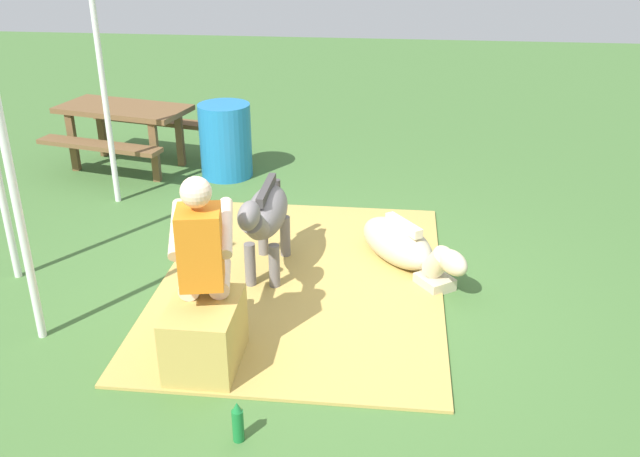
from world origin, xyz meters
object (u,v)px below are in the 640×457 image
object	(u,v)px
person_seated	(203,257)
water_barrel	(226,141)
hay_bale	(205,336)
tent_pole_left	(15,197)
tent_pole_right	(105,99)
pony_standing	(265,216)
picnic_bench	(125,121)
soda_bottle	(238,422)
pony_lying	(404,246)

from	to	relation	value
person_seated	water_barrel	distance (m)	3.57
hay_bale	tent_pole_left	world-z (taller)	tent_pole_left
water_barrel	tent_pole_right	size ratio (longest dim) A/B	0.38
tent_pole_right	hay_bale	bearing A→B (deg)	-148.47
pony_standing	tent_pole_left	bearing A→B (deg)	126.04
pony_standing	picnic_bench	world-z (taller)	pony_standing
tent_pole_right	person_seated	bearing A→B (deg)	-147.25
person_seated	water_barrel	bearing A→B (deg)	11.18
pony_standing	soda_bottle	size ratio (longest dim) A/B	4.92
pony_lying	picnic_bench	distance (m)	3.94
water_barrel	tent_pole_left	world-z (taller)	tent_pole_left
tent_pole_left	soda_bottle	bearing A→B (deg)	-118.82
tent_pole_right	picnic_bench	distance (m)	1.17
person_seated	picnic_bench	distance (m)	4.10
person_seated	water_barrel	size ratio (longest dim) A/B	1.62
pony_lying	picnic_bench	world-z (taller)	picnic_bench
tent_pole_right	picnic_bench	bearing A→B (deg)	13.40
hay_bale	water_barrel	bearing A→B (deg)	11.05
tent_pole_right	water_barrel	bearing A→B (deg)	-47.99
tent_pole_right	soda_bottle	bearing A→B (deg)	-149.15
tent_pole_left	picnic_bench	world-z (taller)	tent_pole_left
pony_standing	tent_pole_left	xyz separation A→B (m)	(-1.08, 1.48, 0.54)
person_seated	picnic_bench	world-z (taller)	person_seated
hay_bale	soda_bottle	size ratio (longest dim) A/B	2.27
tent_pole_right	picnic_bench	xyz separation A→B (m)	(1.02, 0.24, -0.52)
water_barrel	pony_standing	bearing A→B (deg)	-159.18
soda_bottle	water_barrel	bearing A→B (deg)	14.00
hay_bale	tent_pole_right	size ratio (longest dim) A/B	0.28
pony_standing	tent_pole_right	bearing A→B (deg)	52.00
picnic_bench	hay_bale	bearing A→B (deg)	-152.86
water_barrel	hay_bale	bearing A→B (deg)	-168.95
person_seated	soda_bottle	distance (m)	1.13
soda_bottle	tent_pole_left	world-z (taller)	tent_pole_left
pony_standing	picnic_bench	distance (m)	3.27
pony_lying	water_barrel	xyz separation A→B (m)	(2.03, 2.04, 0.23)
person_seated	soda_bottle	size ratio (longest dim) A/B	4.99
person_seated	picnic_bench	size ratio (longest dim) A/B	0.78
hay_bale	picnic_bench	distance (m)	4.27
pony_lying	water_barrel	bearing A→B (deg)	45.19
person_seated	pony_standing	xyz separation A→B (m)	(1.13, -0.21, -0.20)
person_seated	pony_standing	distance (m)	1.17
water_barrel	picnic_bench	world-z (taller)	water_barrel
hay_bale	picnic_bench	size ratio (longest dim) A/B	0.35
hay_bale	picnic_bench	xyz separation A→B (m)	(3.78, 1.94, 0.33)
tent_pole_right	pony_standing	bearing A→B (deg)	-128.00
soda_bottle	tent_pole_right	xyz separation A→B (m)	(3.46, 2.07, 0.97)
hay_bale	tent_pole_left	bearing A→B (deg)	80.35
hay_bale	pony_lying	world-z (taller)	hay_bale
pony_lying	tent_pole_left	world-z (taller)	tent_pole_left
pony_lying	person_seated	bearing A→B (deg)	137.14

